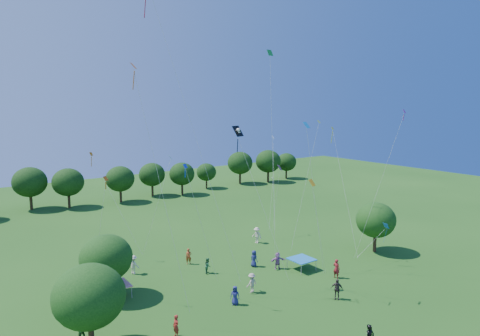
% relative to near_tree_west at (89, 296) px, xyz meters
% --- Properties ---
extents(near_tree_west, '(4.70, 4.70, 5.94)m').
position_rel_near_tree_west_xyz_m(near_tree_west, '(0.00, 0.00, 0.00)').
color(near_tree_west, '#422B19').
rests_on(near_tree_west, ground).
extents(near_tree_north, '(4.36, 4.36, 5.44)m').
position_rel_near_tree_west_xyz_m(near_tree_north, '(3.54, 7.30, -0.35)').
color(near_tree_north, '#422B19').
rests_on(near_tree_north, ground).
extents(near_tree_east, '(4.31, 4.31, 5.56)m').
position_rel_near_tree_west_xyz_m(near_tree_east, '(31.34, 1.22, -0.20)').
color(near_tree_east, '#422B19').
rests_on(near_tree_east, ground).
extents(treeline, '(88.01, 8.77, 6.77)m').
position_rel_near_tree_west_xyz_m(treeline, '(11.21, 42.60, 0.27)').
color(treeline, '#422B19').
rests_on(treeline, ground).
extents(tent_red_stripe, '(2.20, 2.20, 1.10)m').
position_rel_near_tree_west_xyz_m(tent_red_stripe, '(4.13, 6.95, -2.78)').
color(tent_red_stripe, red).
rests_on(tent_red_stripe, ground).
extents(tent_blue, '(2.20, 2.20, 1.10)m').
position_rel_near_tree_west_xyz_m(tent_blue, '(21.18, 2.21, -2.78)').
color(tent_blue, '#1A69AE').
rests_on(tent_blue, ground).
extents(crowd_person_0, '(0.60, 0.90, 1.68)m').
position_rel_near_tree_west_xyz_m(crowd_person_0, '(17.79, 5.53, -2.98)').
color(crowd_person_0, navy).
rests_on(crowd_person_0, ground).
extents(crowd_person_1, '(0.73, 0.65, 1.64)m').
position_rel_near_tree_west_xyz_m(crowd_person_1, '(12.78, 9.94, -3.00)').
color(crowd_person_1, '#9F3C1C').
rests_on(crowd_person_1, ground).
extents(crowd_person_2, '(0.90, 0.99, 1.79)m').
position_rel_near_tree_west_xyz_m(crowd_person_2, '(0.10, 8.83, -2.93)').
color(crowd_person_2, '#264F21').
rests_on(crowd_person_2, ground).
extents(crowd_person_3, '(1.18, 0.65, 1.72)m').
position_rel_near_tree_west_xyz_m(crowd_person_3, '(14.01, 0.92, -2.96)').
color(crowd_person_3, '#A59284').
rests_on(crowd_person_3, ground).
extents(crowd_person_4, '(0.87, 0.96, 1.53)m').
position_rel_near_tree_west_xyz_m(crowd_person_4, '(4.46, 6.66, -3.05)').
color(crowd_person_4, '#443D37').
rests_on(crowd_person_4, ground).
extents(crowd_person_5, '(1.66, 1.05, 1.68)m').
position_rel_near_tree_west_xyz_m(crowd_person_5, '(19.36, 3.71, -2.98)').
color(crowd_person_5, '#935897').
rests_on(crowd_person_5, ground).
extents(crowd_person_6, '(0.99, 0.75, 1.79)m').
position_rel_near_tree_west_xyz_m(crowd_person_6, '(3.86, 6.61, -2.92)').
color(crowd_person_6, '#1A294B').
rests_on(crowd_person_6, ground).
extents(crowd_person_7, '(0.57, 0.76, 1.84)m').
position_rel_near_tree_west_xyz_m(crowd_person_7, '(22.35, -1.25, -2.90)').
color(crowd_person_7, maroon).
rests_on(crowd_person_7, ground).
extents(crowd_person_8, '(0.90, 0.61, 1.68)m').
position_rel_near_tree_west_xyz_m(crowd_person_8, '(-0.28, 1.78, -2.98)').
color(crowd_person_8, '#204C22').
rests_on(crowd_person_8, ground).
extents(crowd_person_9, '(0.94, 1.36, 1.91)m').
position_rel_near_tree_west_xyz_m(crowd_person_9, '(22.55, 11.18, -2.87)').
color(crowd_person_9, beige).
rests_on(crowd_person_9, ground).
extents(crowd_person_10, '(0.98, 1.12, 1.77)m').
position_rel_near_tree_west_xyz_m(crowd_person_10, '(19.00, -4.28, -2.93)').
color(crowd_person_10, '#3A302E').
rests_on(crowd_person_10, ground).
extents(crowd_person_11, '(1.68, 1.11, 1.69)m').
position_rel_near_tree_west_xyz_m(crowd_person_11, '(0.60, 7.17, -2.97)').
color(crowd_person_11, '#AD64A9').
rests_on(crowd_person_11, ground).
extents(crowd_person_12, '(0.84, 0.85, 1.57)m').
position_rel_near_tree_west_xyz_m(crowd_person_12, '(11.50, -0.12, -3.03)').
color(crowd_person_12, navy).
rests_on(crowd_person_12, ground).
extents(crowd_person_13, '(0.40, 0.61, 1.60)m').
position_rel_near_tree_west_xyz_m(crowd_person_13, '(5.34, -1.70, -3.02)').
color(crowd_person_13, maroon).
rests_on(crowd_person_13, ground).
extents(crowd_person_14, '(0.80, 0.83, 1.51)m').
position_rel_near_tree_west_xyz_m(crowd_person_14, '(13.15, 6.79, -3.06)').
color(crowd_person_14, '#285E3A').
rests_on(crowd_person_14, ground).
extents(crowd_person_15, '(1.10, 1.31, 1.84)m').
position_rel_near_tree_west_xyz_m(crowd_person_15, '(7.23, 10.79, -2.90)').
color(crowd_person_15, beige).
rests_on(crowd_person_15, ground).
extents(pirate_kite, '(2.93, 4.71, 13.06)m').
position_rel_near_tree_west_xyz_m(pirate_kite, '(14.03, 2.77, 9.75)').
color(pirate_kite, black).
extents(red_high_kite, '(5.81, 5.92, 25.62)m').
position_rel_near_tree_west_xyz_m(red_high_kite, '(8.32, 5.42, 18.09)').
color(red_high_kite, red).
extents(small_kite_0, '(3.03, 2.53, 17.64)m').
position_rel_near_tree_west_xyz_m(small_kite_0, '(4.56, 0.40, 10.83)').
color(small_kite_0, '#E65E0D').
extents(small_kite_1, '(3.32, 1.27, 8.91)m').
position_rel_near_tree_west_xyz_m(small_kite_1, '(17.49, -2.85, 4.97)').
color(small_kite_1, orange).
extents(small_kite_2, '(1.81, 5.44, 12.53)m').
position_rel_near_tree_west_xyz_m(small_kite_2, '(26.53, 2.60, 6.52)').
color(small_kite_2, gold).
extents(small_kite_3, '(0.65, 1.48, 19.91)m').
position_rel_near_tree_west_xyz_m(small_kite_3, '(18.75, 4.24, 12.66)').
color(small_kite_3, '#167E2C').
extents(small_kite_4, '(3.69, 1.05, 3.11)m').
position_rel_near_tree_west_xyz_m(small_kite_4, '(28.52, -1.86, -0.05)').
color(small_kite_4, '#114BAF').
extents(small_kite_5, '(2.53, 3.26, 14.44)m').
position_rel_near_tree_west_xyz_m(small_kite_5, '(26.63, -3.40, 7.79)').
color(small_kite_5, purple).
extents(small_kite_6, '(2.24, 2.06, 5.94)m').
position_rel_near_tree_west_xyz_m(small_kite_6, '(26.02, 12.58, 2.24)').
color(small_kite_6, silver).
extents(small_kite_7, '(3.14, 0.60, 13.49)m').
position_rel_near_tree_west_xyz_m(small_kite_7, '(17.53, -2.21, 8.31)').
color(small_kite_7, '#0D78C7').
extents(small_kite_8, '(0.82, 2.87, 9.25)m').
position_rel_near_tree_west_xyz_m(small_kite_8, '(3.34, 6.78, 4.57)').
color(small_kite_8, '#BA4E0A').
extents(small_kite_9, '(3.23, 5.44, 10.05)m').
position_rel_near_tree_west_xyz_m(small_kite_9, '(6.28, 15.94, 5.00)').
color(small_kite_9, orange).
extents(small_kite_10, '(3.60, 0.43, 13.27)m').
position_rel_near_tree_west_xyz_m(small_kite_10, '(23.73, 3.90, 6.51)').
color(small_kite_10, '#A8C311').
extents(small_kite_11, '(2.20, 2.96, 10.14)m').
position_rel_near_tree_west_xyz_m(small_kite_11, '(10.15, 9.69, 5.21)').
color(small_kite_11, green).
extents(small_kite_12, '(3.18, 0.35, 10.32)m').
position_rel_near_tree_west_xyz_m(small_kite_12, '(9.05, 2.05, 5.03)').
color(small_kite_12, '#1536D2').
extents(small_kite_13, '(0.66, 1.97, 8.11)m').
position_rel_near_tree_west_xyz_m(small_kite_13, '(24.04, 9.09, 4.42)').
color(small_kite_13, '#551685').
extents(small_kite_14, '(3.87, 5.09, 10.88)m').
position_rel_near_tree_west_xyz_m(small_kite_14, '(27.58, 14.27, 5.60)').
color(small_kite_14, white).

